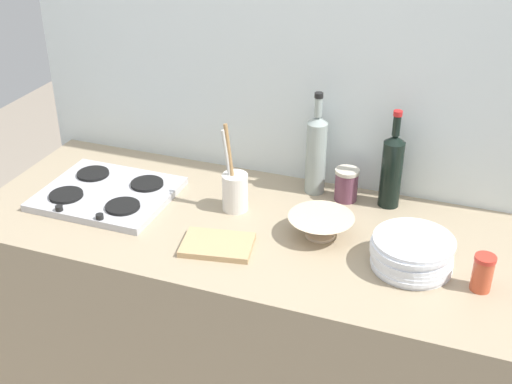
{
  "coord_description": "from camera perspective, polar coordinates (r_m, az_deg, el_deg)",
  "views": [
    {
      "loc": [
        0.6,
        -1.64,
        1.99
      ],
      "look_at": [
        0.0,
        0.0,
        1.02
      ],
      "focal_mm": 46.94,
      "sensor_mm": 36.0,
      "label": 1
    }
  ],
  "objects": [
    {
      "name": "stovetop_hob",
      "position": [
        2.26,
        -12.53,
        -0.11
      ],
      "size": [
        0.42,
        0.36,
        0.04
      ],
      "color": "#B2B2B7",
      "rests_on": "counter_block"
    },
    {
      "name": "cutting_board",
      "position": [
        1.96,
        -3.3,
        -4.53
      ],
      "size": [
        0.23,
        0.18,
        0.02
      ],
      "primitive_type": "cube",
      "rotation": [
        0.0,
        0.0,
        0.18
      ],
      "color": "tan",
      "rests_on": "counter_block"
    },
    {
      "name": "utensil_crock",
      "position": [
        2.12,
        -1.83,
        0.18
      ],
      "size": [
        0.08,
        0.08,
        0.29
      ],
      "color": "silver",
      "rests_on": "counter_block"
    },
    {
      "name": "mixing_bowl",
      "position": [
        2.01,
        5.54,
        -2.83
      ],
      "size": [
        0.2,
        0.2,
        0.07
      ],
      "color": "beige",
      "rests_on": "counter_block"
    },
    {
      "name": "wine_bottle_leftmost",
      "position": [
        2.16,
        11.5,
        1.94
      ],
      "size": [
        0.07,
        0.07,
        0.33
      ],
      "color": "black",
      "rests_on": "counter_block"
    },
    {
      "name": "condiment_jar_rear",
      "position": [
        2.2,
        7.71,
        0.64
      ],
      "size": [
        0.08,
        0.08,
        0.11
      ],
      "color": "#66384C",
      "rests_on": "counter_block"
    },
    {
      "name": "counter_block",
      "position": [
        2.33,
        0.0,
        -12.33
      ],
      "size": [
        1.8,
        0.7,
        0.9
      ],
      "primitive_type": "cube",
      "color": "tan",
      "rests_on": "ground"
    },
    {
      "name": "wine_bottle_mid_left",
      "position": [
        2.2,
        5.14,
        3.34
      ],
      "size": [
        0.07,
        0.07,
        0.35
      ],
      "color": "gray",
      "rests_on": "counter_block"
    },
    {
      "name": "plate_stack",
      "position": [
        1.91,
        13.13,
        -5.09
      ],
      "size": [
        0.23,
        0.23,
        0.09
      ],
      "color": "white",
      "rests_on": "counter_block"
    },
    {
      "name": "backsplash_panel",
      "position": [
        2.24,
        3.41,
        9.34
      ],
      "size": [
        1.9,
        0.06,
        2.48
      ],
      "primitive_type": "cube",
      "color": "silver",
      "rests_on": "ground"
    },
    {
      "name": "condiment_jar_front",
      "position": [
        1.87,
        18.76,
        -6.54
      ],
      "size": [
        0.06,
        0.06,
        0.1
      ],
      "color": "#C64C2D",
      "rests_on": "counter_block"
    }
  ]
}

